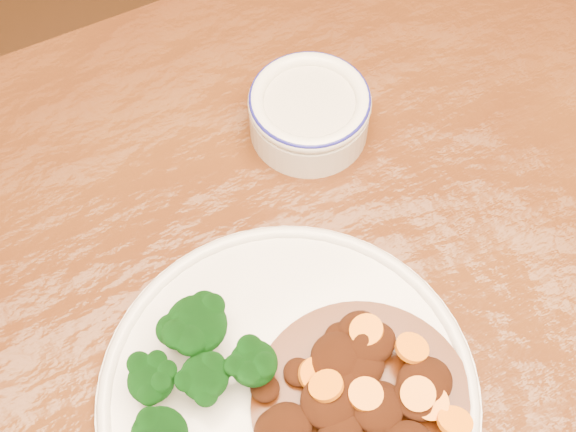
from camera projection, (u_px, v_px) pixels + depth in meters
dining_table at (388, 375)px, 0.73m from camera, size 1.57×1.03×0.75m
dinner_plate at (288, 395)px, 0.63m from camera, size 0.30×0.30×0.02m
broccoli_florets at (193, 371)px, 0.60m from camera, size 0.13×0.11×0.05m
mince_stew at (356, 405)px, 0.61m from camera, size 0.17×0.17×0.04m
dip_bowl at (309, 111)px, 0.75m from camera, size 0.11×0.11×0.05m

